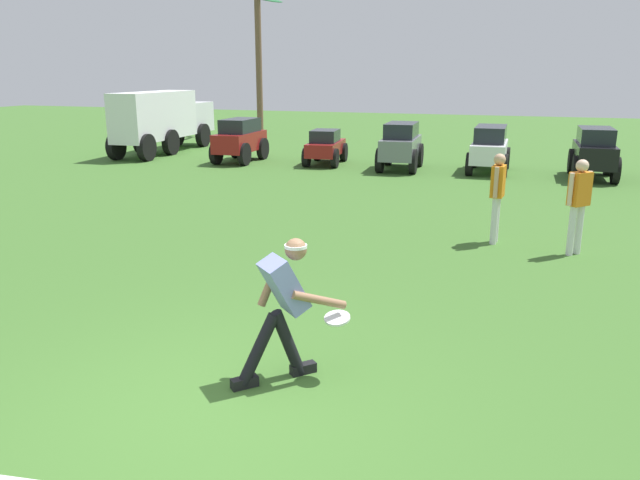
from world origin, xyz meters
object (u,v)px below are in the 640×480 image
Objects in this scene: parked_car_slot_d at (490,147)px; frisbee_thrower at (283,302)px; frisbee_in_flight at (337,318)px; parked_car_slot_c at (401,145)px; teammate_near_sideline at (579,198)px; teammate_midfield at (497,190)px; parked_car_slot_b at (326,146)px; parked_car_slot_a at (240,139)px; palm_tree_far_left at (259,48)px; box_truck at (163,118)px; parked_car_slot_e at (594,152)px.

frisbee_thrower is at bearing -93.70° from parked_car_slot_d.
frisbee_in_flight is 13.56m from parked_car_slot_c.
teammate_near_sideline is 9.32m from parked_car_slot_c.
teammate_midfield is 9.98m from parked_car_slot_b.
parked_car_slot_b is (2.84, 0.38, -0.18)m from parked_car_slot_a.
teammate_near_sideline is at bearing -50.05° from parked_car_slot_b.
parked_car_slot_b is at bearing 129.95° from teammate_near_sideline.
frisbee_thrower is at bearing -65.41° from palm_tree_far_left.
box_truck is at bearing 125.90° from frisbee_thrower.
parked_car_slot_b is 0.95× the size of parked_car_slot_c.
parked_car_slot_a is 2.87m from parked_car_slot_b.
frisbee_thrower is 24.67m from palm_tree_far_left.
box_truck reaches higher than frisbee_in_flight.
parked_car_slot_a reaches higher than frisbee_in_flight.
box_truck is 0.91× the size of palm_tree_far_left.
frisbee_in_flight is at bearing -52.54° from box_truck.
parked_car_slot_d is 0.40× the size of box_truck.
parked_car_slot_c is at bearing 119.32° from teammate_near_sideline.
parked_car_slot_a and parked_car_slot_c have the same top height.
parked_car_slot_e is 14.53m from box_truck.
parked_car_slot_c is at bearing 97.05° from frisbee_thrower.
parked_car_slot_d is 11.69m from box_truck.
frisbee_thrower is at bearing -156.35° from frisbee_in_flight.
parked_car_slot_c is (2.51, -0.32, 0.18)m from parked_car_slot_b.
frisbee_thrower is 0.61× the size of parked_car_slot_b.
teammate_midfield reaches higher than parked_car_slot_c.
parked_car_slot_b is at bearing 7.60° from parked_car_slot_a.
teammate_midfield reaches higher than parked_car_slot_d.
frisbee_in_flight is at bearing -103.60° from parked_car_slot_e.
parked_car_slot_b is 0.35× the size of palm_tree_far_left.
frisbee_thrower is 14.00m from parked_car_slot_d.
teammate_near_sideline reaches higher than parked_car_slot_c.
parked_car_slot_e is 0.36× the size of palm_tree_far_left.
teammate_near_sideline is at bearing -14.16° from teammate_midfield.
parked_car_slot_b is 10.81m from palm_tree_far_left.
teammate_midfield is 8.17m from parked_car_slot_e.
parked_car_slot_d is at bearing 0.65° from parked_car_slot_b.
teammate_near_sideline is at bearing 65.42° from frisbee_in_flight.
palm_tree_far_left is at bearing 85.69° from box_truck.
parked_car_slot_e is (10.76, 0.15, 0.00)m from parked_car_slot_a.
teammate_near_sideline is at bearing -39.13° from parked_car_slot_a.
teammate_midfield is at bearing -54.39° from palm_tree_far_left.
parked_car_slot_a is at bearing -70.10° from palm_tree_far_left.
parked_car_slot_c is 12.54m from palm_tree_far_left.
parked_car_slot_b is (-4.66, 13.70, -0.04)m from frisbee_in_flight.
parked_car_slot_a is at bearing -179.19° from parked_car_slot_e.
frisbee_in_flight is 14.47m from parked_car_slot_b.
parked_car_slot_c is 0.37× the size of palm_tree_far_left.
palm_tree_far_left is (-11.78, 16.45, 3.00)m from teammate_midfield.
parked_car_slot_e is at bearing -31.61° from palm_tree_far_left.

